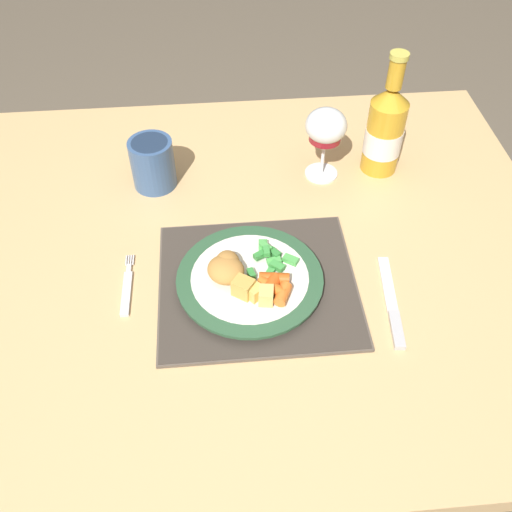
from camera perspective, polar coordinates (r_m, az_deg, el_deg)
ground_plane at (r=1.63m, az=-1.46°, el=-17.42°), size 6.00×6.00×0.00m
dining_table at (r=1.08m, az=-2.10°, el=-2.47°), size 1.18×0.95×0.74m
placemat at (r=0.95m, az=0.16°, el=-2.81°), size 0.33×0.30×0.01m
dinner_plate at (r=0.94m, az=-0.62°, el=-2.43°), size 0.24×0.24×0.02m
breaded_croquettes at (r=0.92m, az=-2.99°, el=-1.17°), size 0.08×0.08×0.03m
green_beans_pile at (r=0.95m, az=1.44°, el=-0.17°), size 0.09×0.09×0.02m
glazed_carrots at (r=0.91m, az=1.88°, el=-3.00°), size 0.06×0.07×0.02m
fork at (r=0.97m, az=-12.78°, el=-3.21°), size 0.02×0.13×0.01m
table_knife at (r=0.95m, az=13.49°, el=-5.13°), size 0.04×0.19×0.01m
wine_glass at (r=1.11m, az=7.00°, el=12.50°), size 0.08×0.08×0.15m
bottle at (r=1.16m, az=12.78°, el=12.24°), size 0.07×0.07×0.25m
roast_potatoes at (r=0.90m, az=-0.32°, el=-3.51°), size 0.07×0.05×0.03m
drinking_cup at (r=1.13m, az=-10.30°, el=9.17°), size 0.08×0.08×0.10m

